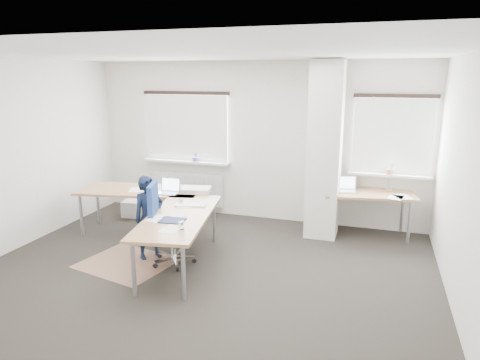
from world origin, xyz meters
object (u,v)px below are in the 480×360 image
(desk_main, at_px, (161,203))
(task_chair, at_px, (170,242))
(person, at_px, (149,218))
(desk_side, at_px, (369,195))

(desk_main, bearing_deg, task_chair, -61.82)
(person, bearing_deg, desk_main, 40.41)
(desk_main, xyz_separation_m, person, (0.03, -0.40, -0.09))
(desk_main, height_order, person, person)
(task_chair, xyz_separation_m, person, (-0.36, 0.10, 0.28))
(desk_main, xyz_separation_m, task_chair, (0.39, -0.50, -0.37))
(desk_side, distance_m, person, 3.46)
(person, bearing_deg, desk_side, -20.83)
(desk_side, bearing_deg, desk_main, -163.20)
(desk_side, height_order, task_chair, desk_side)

